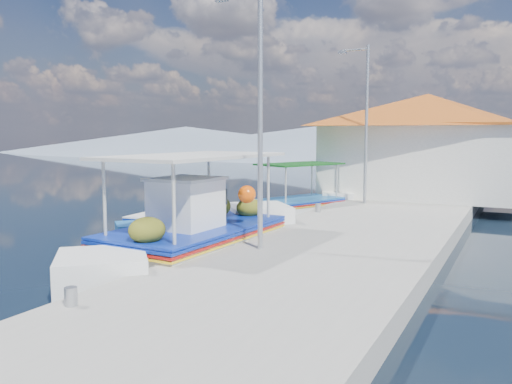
% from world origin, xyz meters
% --- Properties ---
extents(ground, '(160.00, 160.00, 0.00)m').
position_xyz_m(ground, '(0.00, 0.00, 0.00)').
color(ground, black).
rests_on(ground, ground).
extents(quay, '(5.00, 44.00, 0.50)m').
position_xyz_m(quay, '(5.90, 6.00, 0.25)').
color(quay, '#9B9991').
rests_on(quay, ground).
extents(bollards, '(0.20, 17.20, 0.30)m').
position_xyz_m(bollards, '(3.80, 5.25, 0.65)').
color(bollards, '#A5A8AD').
rests_on(bollards, quay).
extents(main_caique, '(2.85, 8.97, 2.95)m').
position_xyz_m(main_caique, '(2.62, 2.31, 0.57)').
color(main_caique, white).
rests_on(main_caique, ground).
extents(caique_green_canopy, '(3.35, 5.52, 2.26)m').
position_xyz_m(caique_green_canopy, '(2.21, 10.19, 0.34)').
color(caique_green_canopy, white).
rests_on(caique_green_canopy, ground).
extents(caique_blue_hull, '(1.71, 5.38, 0.96)m').
position_xyz_m(caique_blue_hull, '(-0.14, 5.05, 0.26)').
color(caique_blue_hull, '#1B60A7').
rests_on(caique_blue_hull, ground).
extents(harbor_building, '(10.49, 10.49, 4.40)m').
position_xyz_m(harbor_building, '(6.20, 15.00, 2.78)').
color(harbor_building, white).
rests_on(harbor_building, quay).
extents(lamp_post_near, '(1.21, 0.14, 6.00)m').
position_xyz_m(lamp_post_near, '(4.51, 2.00, 3.85)').
color(lamp_post_near, '#A5A8AD').
rests_on(lamp_post_near, quay).
extents(lamp_post_far, '(1.21, 0.14, 6.00)m').
position_xyz_m(lamp_post_far, '(4.51, 11.00, 3.85)').
color(lamp_post_far, '#A5A8AD').
rests_on(lamp_post_far, quay).
extents(mountain_ridge, '(171.40, 96.00, 5.50)m').
position_xyz_m(mountain_ridge, '(6.54, 56.00, 2.04)').
color(mountain_ridge, gray).
rests_on(mountain_ridge, ground).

